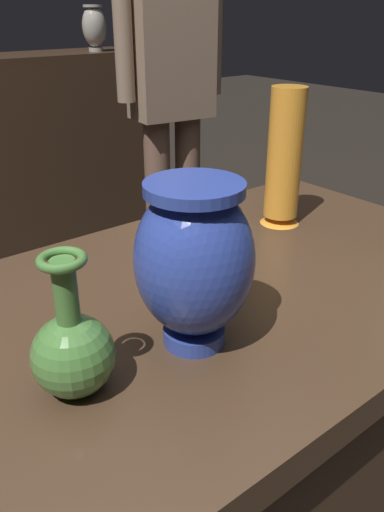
% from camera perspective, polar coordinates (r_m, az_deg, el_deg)
% --- Properties ---
extents(display_plinth, '(1.20, 0.64, 0.80)m').
position_cam_1_polar(display_plinth, '(1.08, -0.16, -22.84)').
color(display_plinth, '#422D1E').
rests_on(display_plinth, ground_plane).
extents(vase_centerpiece, '(0.16, 0.16, 0.23)m').
position_cam_1_polar(vase_centerpiece, '(0.66, 0.25, -0.42)').
color(vase_centerpiece, '#2D429E').
rests_on(vase_centerpiece, display_plinth).
extents(vase_tall_behind, '(0.10, 0.10, 0.18)m').
position_cam_1_polar(vase_tall_behind, '(0.62, -13.00, -9.98)').
color(vase_tall_behind, '#477A38').
rests_on(vase_tall_behind, display_plinth).
extents(vase_left_accent, '(0.08, 0.08, 0.28)m').
position_cam_1_polar(vase_left_accent, '(1.07, 10.12, 10.39)').
color(vase_left_accent, orange).
rests_on(vase_left_accent, display_plinth).
extents(shelf_vase_far_right, '(0.13, 0.13, 0.23)m').
position_cam_1_polar(shelf_vase_far_right, '(3.06, -10.71, 23.58)').
color(shelf_vase_far_right, gray).
rests_on(shelf_vase_far_right, back_display_shelf).
extents(visitor_near_right, '(0.47, 0.22, 1.62)m').
position_cam_1_polar(visitor_near_right, '(2.19, -2.30, 18.94)').
color(visitor_near_right, brown).
rests_on(visitor_near_right, ground_plane).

